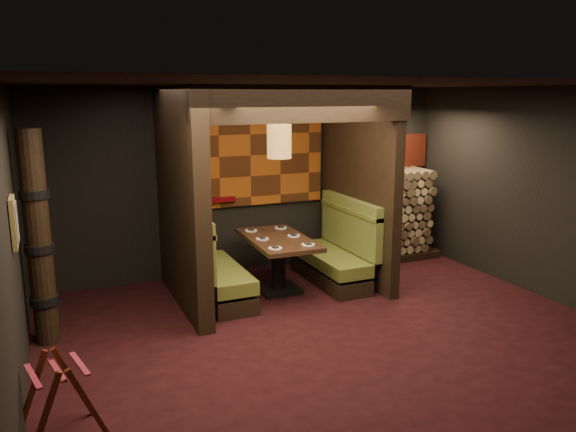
# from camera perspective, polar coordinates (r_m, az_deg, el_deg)

# --- Properties ---
(floor) EXTENTS (6.50, 5.50, 0.02)m
(floor) POSITION_cam_1_polar(r_m,az_deg,el_deg) (6.73, 4.52, -11.92)
(floor) COLOR black
(floor) RESTS_ON ground
(ceiling) EXTENTS (6.50, 5.50, 0.02)m
(ceiling) POSITION_cam_1_polar(r_m,az_deg,el_deg) (6.13, 4.99, 13.31)
(ceiling) COLOR black
(ceiling) RESTS_ON ground
(wall_back) EXTENTS (6.50, 0.02, 2.85)m
(wall_back) POSITION_cam_1_polar(r_m,az_deg,el_deg) (8.76, -3.82, 3.65)
(wall_back) COLOR black
(wall_back) RESTS_ON ground
(wall_front) EXTENTS (6.50, 0.02, 2.85)m
(wall_front) POSITION_cam_1_polar(r_m,az_deg,el_deg) (4.15, 23.17, -7.40)
(wall_front) COLOR black
(wall_front) RESTS_ON ground
(wall_left) EXTENTS (0.02, 5.50, 2.85)m
(wall_left) POSITION_cam_1_polar(r_m,az_deg,el_deg) (5.57, -26.36, -2.77)
(wall_left) COLOR black
(wall_left) RESTS_ON ground
(wall_right) EXTENTS (0.02, 5.50, 2.85)m
(wall_right) POSITION_cam_1_polar(r_m,az_deg,el_deg) (8.31, 24.99, 2.01)
(wall_right) COLOR black
(wall_right) RESTS_ON ground
(partition_left) EXTENTS (0.20, 2.20, 2.85)m
(partition_left) POSITION_cam_1_polar(r_m,az_deg,el_deg) (7.34, -10.82, 1.73)
(partition_left) COLOR black
(partition_left) RESTS_ON floor
(partition_right) EXTENTS (0.15, 2.10, 2.85)m
(partition_right) POSITION_cam_1_polar(r_m,az_deg,el_deg) (8.36, 7.10, 3.15)
(partition_right) COLOR black
(partition_right) RESTS_ON floor
(header_beam) EXTENTS (2.85, 0.18, 0.44)m
(header_beam) POSITION_cam_1_polar(r_m,az_deg,el_deg) (6.75, 1.87, 11.32)
(header_beam) COLOR black
(header_beam) RESTS_ON partition_left
(tapa_back_panel) EXTENTS (2.40, 0.06, 1.55)m
(tapa_back_panel) POSITION_cam_1_polar(r_m,az_deg,el_deg) (8.66, -3.90, 6.17)
(tapa_back_panel) COLOR #934412
(tapa_back_panel) RESTS_ON wall_back
(tapa_side_panel) EXTENTS (0.04, 1.85, 1.45)m
(tapa_side_panel) POSITION_cam_1_polar(r_m,az_deg,el_deg) (7.47, -10.35, 5.23)
(tapa_side_panel) COLOR #934412
(tapa_side_panel) RESTS_ON partition_left
(lacquer_shelf) EXTENTS (0.60, 0.12, 0.07)m
(lacquer_shelf) POSITION_cam_1_polar(r_m,az_deg,el_deg) (8.52, -7.34, 1.65)
(lacquer_shelf) COLOR #58060B
(lacquer_shelf) RESTS_ON wall_back
(booth_bench_left) EXTENTS (0.68, 1.60, 1.14)m
(booth_bench_left) POSITION_cam_1_polar(r_m,az_deg,el_deg) (7.68, -7.67, -5.57)
(booth_bench_left) COLOR black
(booth_bench_left) RESTS_ON floor
(booth_bench_right) EXTENTS (0.68, 1.60, 1.14)m
(booth_bench_right) POSITION_cam_1_polar(r_m,az_deg,el_deg) (8.37, 4.91, -3.99)
(booth_bench_right) COLOR black
(booth_bench_right) RESTS_ON floor
(dining_table) EXTENTS (0.85, 1.51, 0.78)m
(dining_table) POSITION_cam_1_polar(r_m,az_deg,el_deg) (7.88, -1.00, -3.87)
(dining_table) COLOR black
(dining_table) RESTS_ON floor
(place_settings) EXTENTS (0.68, 1.21, 0.03)m
(place_settings) POSITION_cam_1_polar(r_m,az_deg,el_deg) (7.82, -1.01, -2.14)
(place_settings) COLOR white
(place_settings) RESTS_ON dining_table
(pendant_lamp) EXTENTS (0.33, 0.33, 0.95)m
(pendant_lamp) POSITION_cam_1_polar(r_m,az_deg,el_deg) (7.55, -0.90, 7.60)
(pendant_lamp) COLOR olive
(pendant_lamp) RESTS_ON ceiling
(framed_picture) EXTENTS (0.05, 0.36, 0.46)m
(framed_picture) POSITION_cam_1_polar(r_m,az_deg,el_deg) (5.62, -26.06, -0.57)
(framed_picture) COLOR olive
(framed_picture) RESTS_ON wall_left
(luggage_rack) EXTENTS (0.78, 0.62, 0.75)m
(luggage_rack) POSITION_cam_1_polar(r_m,az_deg,el_deg) (5.07, -22.20, -16.67)
(luggage_rack) COLOR #4F1A0B
(luggage_rack) RESTS_ON floor
(totem_column) EXTENTS (0.31, 0.31, 2.40)m
(totem_column) POSITION_cam_1_polar(r_m,az_deg,el_deg) (6.69, -23.99, -2.29)
(totem_column) COLOR black
(totem_column) RESTS_ON floor
(firewood_stack) EXTENTS (1.73, 0.70, 1.50)m
(firewood_stack) POSITION_cam_1_polar(r_m,az_deg,el_deg) (9.54, 10.12, 0.08)
(firewood_stack) COLOR black
(firewood_stack) RESTS_ON floor
(mosaic_header) EXTENTS (1.83, 0.10, 0.56)m
(mosaic_header) POSITION_cam_1_polar(r_m,az_deg,el_deg) (9.66, 9.26, 6.45)
(mosaic_header) COLOR maroon
(mosaic_header) RESTS_ON wall_back
(bay_front_post) EXTENTS (0.08, 0.08, 2.85)m
(bay_front_post) POSITION_cam_1_polar(r_m,az_deg,el_deg) (8.63, 6.74, 3.45)
(bay_front_post) COLOR black
(bay_front_post) RESTS_ON floor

